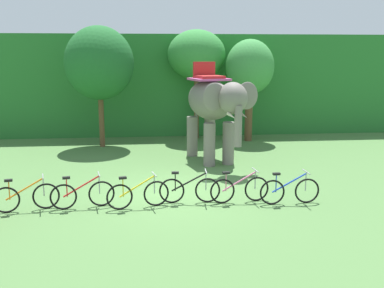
# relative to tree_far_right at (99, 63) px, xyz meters

# --- Properties ---
(ground_plane) EXTENTS (80.00, 80.00, 0.00)m
(ground_plane) POSITION_rel_tree_far_right_xyz_m (2.68, -7.18, -3.68)
(ground_plane) COLOR #4C753D
(foliage_hedge) EXTENTS (36.00, 6.00, 5.02)m
(foliage_hedge) POSITION_rel_tree_far_right_xyz_m (2.68, 5.18, -1.17)
(foliage_hedge) COLOR #28702D
(foliage_hedge) RESTS_ON ground
(tree_far_right) EXTENTS (2.98, 2.98, 5.28)m
(tree_far_right) POSITION_rel_tree_far_right_xyz_m (0.00, 0.00, 0.00)
(tree_far_right) COLOR brown
(tree_far_right) RESTS_ON ground
(tree_right) EXTENTS (2.75, 2.75, 5.21)m
(tree_right) POSITION_rel_tree_far_right_xyz_m (4.41, 1.55, 0.35)
(tree_right) COLOR brown
(tree_right) RESTS_ON ground
(tree_left) EXTENTS (2.25, 2.25, 4.75)m
(tree_left) POSITION_rel_tree_far_right_xyz_m (6.81, 0.69, -0.24)
(tree_left) COLOR brown
(tree_left) RESTS_ON ground
(elephant) EXTENTS (2.55, 4.24, 3.78)m
(elephant) POSITION_rel_tree_far_right_xyz_m (4.52, -3.28, -1.47)
(elephant) COLOR slate
(elephant) RESTS_ON ground
(bike_orange) EXTENTS (1.68, 0.58, 0.92)m
(bike_orange) POSITION_rel_tree_far_right_xyz_m (-1.20, -8.23, -3.29)
(bike_orange) COLOR black
(bike_orange) RESTS_ON ground
(bike_red) EXTENTS (1.69, 0.52, 0.92)m
(bike_red) POSITION_rel_tree_far_right_xyz_m (0.26, -8.14, -3.29)
(bike_red) COLOR black
(bike_red) RESTS_ON ground
(bike_yellow) EXTENTS (1.68, 0.56, 0.92)m
(bike_yellow) POSITION_rel_tree_far_right_xyz_m (1.74, -8.29, -3.29)
(bike_yellow) COLOR black
(bike_yellow) RESTS_ON ground
(bike_black) EXTENTS (1.71, 0.52, 0.92)m
(bike_black) POSITION_rel_tree_far_right_xyz_m (3.16, -8.02, -3.29)
(bike_black) COLOR black
(bike_black) RESTS_ON ground
(bike_pink) EXTENTS (1.71, 0.52, 0.92)m
(bike_pink) POSITION_rel_tree_far_right_xyz_m (4.55, -8.11, -3.29)
(bike_pink) COLOR black
(bike_pink) RESTS_ON ground
(bike_blue) EXTENTS (1.71, 0.52, 0.92)m
(bike_blue) POSITION_rel_tree_far_right_xyz_m (5.90, -8.38, -3.29)
(bike_blue) COLOR black
(bike_blue) RESTS_ON ground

